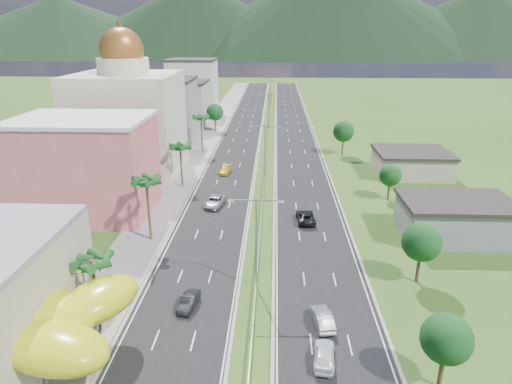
# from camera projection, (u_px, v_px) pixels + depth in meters

# --- Properties ---
(ground) EXTENTS (500.00, 500.00, 0.00)m
(ground) POSITION_uv_depth(u_px,v_px,m) (252.00, 343.00, 43.68)
(ground) COLOR #2D5119
(ground) RESTS_ON ground
(road_left) EXTENTS (11.00, 260.00, 0.04)m
(road_left) POSITION_uv_depth(u_px,v_px,m) (242.00, 135.00, 128.60)
(road_left) COLOR black
(road_left) RESTS_ON ground
(road_right) EXTENTS (11.00, 260.00, 0.04)m
(road_right) POSITION_uv_depth(u_px,v_px,m) (295.00, 136.00, 128.00)
(road_right) COLOR black
(road_right) RESTS_ON ground
(sidewalk_left) EXTENTS (7.00, 260.00, 0.12)m
(sidewalk_left) POSITION_uv_depth(u_px,v_px,m) (208.00, 135.00, 128.96)
(sidewalk_left) COLOR gray
(sidewalk_left) RESTS_ON ground
(median_guardrail) EXTENTS (0.10, 216.06, 0.76)m
(median_guardrail) POSITION_uv_depth(u_px,v_px,m) (267.00, 149.00, 111.16)
(median_guardrail) COLOR gray
(median_guardrail) RESTS_ON ground
(streetlight_median_b) EXTENTS (6.04, 0.25, 11.00)m
(streetlight_median_b) POSITION_uv_depth(u_px,v_px,m) (256.00, 234.00, 50.81)
(streetlight_median_b) COLOR gray
(streetlight_median_b) RESTS_ON ground
(streetlight_median_c) EXTENTS (6.04, 0.25, 11.00)m
(streetlight_median_c) POSITION_uv_depth(u_px,v_px,m) (265.00, 147.00, 88.42)
(streetlight_median_c) COLOR gray
(streetlight_median_c) RESTS_ON ground
(streetlight_median_d) EXTENTS (6.04, 0.25, 11.00)m
(streetlight_median_d) POSITION_uv_depth(u_px,v_px,m) (269.00, 108.00, 130.73)
(streetlight_median_d) COLOR gray
(streetlight_median_d) RESTS_ON ground
(streetlight_median_e) EXTENTS (6.04, 0.25, 11.00)m
(streetlight_median_e) POSITION_uv_depth(u_px,v_px,m) (271.00, 89.00, 173.04)
(streetlight_median_e) COLOR gray
(streetlight_median_e) RESTS_ON ground
(lime_canopy) EXTENTS (18.00, 15.00, 7.40)m
(lime_canopy) POSITION_uv_depth(u_px,v_px,m) (16.00, 318.00, 39.03)
(lime_canopy) COLOR #C3C713
(lime_canopy) RESTS_ON ground
(pink_shophouse) EXTENTS (20.00, 15.00, 15.00)m
(pink_shophouse) POSITION_uv_depth(u_px,v_px,m) (86.00, 168.00, 72.35)
(pink_shophouse) COLOR #D5576D
(pink_shophouse) RESTS_ON ground
(domed_building) EXTENTS (20.00, 20.00, 28.70)m
(domed_building) POSITION_uv_depth(u_px,v_px,m) (128.00, 117.00, 92.67)
(domed_building) COLOR beige
(domed_building) RESTS_ON ground
(midrise_grey) EXTENTS (16.00, 15.00, 16.00)m
(midrise_grey) POSITION_uv_depth(u_px,v_px,m) (163.00, 112.00, 117.27)
(midrise_grey) COLOR gray
(midrise_grey) RESTS_ON ground
(midrise_beige) EXTENTS (16.00, 15.00, 13.00)m
(midrise_beige) POSITION_uv_depth(u_px,v_px,m) (180.00, 105.00, 138.47)
(midrise_beige) COLOR #BBAB9A
(midrise_beige) RESTS_ON ground
(midrise_white) EXTENTS (16.00, 15.00, 18.00)m
(midrise_white) POSITION_uv_depth(u_px,v_px,m) (193.00, 87.00, 159.25)
(midrise_white) COLOR silver
(midrise_white) RESTS_ON ground
(shed_near) EXTENTS (15.00, 10.00, 5.00)m
(shed_near) POSITION_uv_depth(u_px,v_px,m) (456.00, 220.00, 65.23)
(shed_near) COLOR gray
(shed_near) RESTS_ON ground
(shed_far) EXTENTS (14.00, 12.00, 4.40)m
(shed_far) POSITION_uv_depth(u_px,v_px,m) (411.00, 164.00, 93.46)
(shed_far) COLOR #BBAB9A
(shed_far) RESTS_ON ground
(palm_tree_b) EXTENTS (3.60, 3.60, 8.10)m
(palm_tree_b) POSITION_uv_depth(u_px,v_px,m) (92.00, 264.00, 43.79)
(palm_tree_b) COLOR #47301C
(palm_tree_b) RESTS_ON ground
(palm_tree_c) EXTENTS (3.60, 3.60, 9.60)m
(palm_tree_c) POSITION_uv_depth(u_px,v_px,m) (146.00, 183.00, 62.11)
(palm_tree_c) COLOR #47301C
(palm_tree_c) RESTS_ON ground
(palm_tree_d) EXTENTS (3.60, 3.60, 8.60)m
(palm_tree_d) POSITION_uv_depth(u_px,v_px,m) (180.00, 148.00, 84.06)
(palm_tree_d) COLOR #47301C
(palm_tree_d) RESTS_ON ground
(palm_tree_e) EXTENTS (3.60, 3.60, 9.40)m
(palm_tree_e) POSITION_uv_depth(u_px,v_px,m) (201.00, 119.00, 107.31)
(palm_tree_e) COLOR #47301C
(palm_tree_e) RESTS_ON ground
(leafy_tree_lfar) EXTENTS (4.90, 4.90, 8.05)m
(leafy_tree_lfar) POSITION_uv_depth(u_px,v_px,m) (215.00, 112.00, 131.74)
(leafy_tree_lfar) COLOR #47301C
(leafy_tree_lfar) RESTS_ON ground
(leafy_tree_ra) EXTENTS (4.20, 4.20, 6.90)m
(leafy_tree_ra) POSITION_uv_depth(u_px,v_px,m) (446.00, 339.00, 36.73)
(leafy_tree_ra) COLOR #47301C
(leafy_tree_ra) RESTS_ON ground
(leafy_tree_rb) EXTENTS (4.55, 4.55, 7.47)m
(leafy_tree_rb) POSITION_uv_depth(u_px,v_px,m) (422.00, 242.00, 52.46)
(leafy_tree_rb) COLOR #47301C
(leafy_tree_rb) RESTS_ON ground
(leafy_tree_rc) EXTENTS (3.85, 3.85, 6.33)m
(leafy_tree_rc) POSITION_uv_depth(u_px,v_px,m) (390.00, 175.00, 78.94)
(leafy_tree_rc) COLOR #47301C
(leafy_tree_rc) RESTS_ON ground
(leafy_tree_rd) EXTENTS (4.90, 4.90, 8.05)m
(leafy_tree_rd) POSITION_uv_depth(u_px,v_px,m) (343.00, 132.00, 106.90)
(leafy_tree_rd) COLOR #47301C
(leafy_tree_rd) RESTS_ON ground
(mountain_ridge) EXTENTS (860.00, 140.00, 90.00)m
(mountain_ridge) POSITION_uv_depth(u_px,v_px,m) (333.00, 58.00, 464.41)
(mountain_ridge) COLOR black
(mountain_ridge) RESTS_ON ground
(car_dark_left) EXTENTS (2.09, 4.37, 1.38)m
(car_dark_left) POSITION_uv_depth(u_px,v_px,m) (189.00, 301.00, 49.01)
(car_dark_left) COLOR black
(car_dark_left) RESTS_ON road_left
(car_silver_mid_left) EXTENTS (3.54, 6.11, 1.60)m
(car_silver_mid_left) POSITION_uv_depth(u_px,v_px,m) (215.00, 201.00, 76.96)
(car_silver_mid_left) COLOR #97999E
(car_silver_mid_left) RESTS_ON road_left
(car_yellow_far_left) EXTENTS (2.47, 4.85, 1.35)m
(car_yellow_far_left) POSITION_uv_depth(u_px,v_px,m) (225.00, 170.00, 94.33)
(car_yellow_far_left) COLOR yellow
(car_yellow_far_left) RESTS_ON road_left
(car_white_near_right) EXTENTS (2.35, 4.80, 1.57)m
(car_white_near_right) POSITION_uv_depth(u_px,v_px,m) (324.00, 355.00, 40.83)
(car_white_near_right) COLOR white
(car_white_near_right) RESTS_ON road_right
(car_silver_right) EXTENTS (2.30, 4.90, 1.55)m
(car_silver_right) POSITION_uv_depth(u_px,v_px,m) (322.00, 318.00, 46.00)
(car_silver_right) COLOR #97999E
(car_silver_right) RESTS_ON road_right
(car_dark_far_right) EXTENTS (2.98, 5.87, 1.59)m
(car_dark_far_right) POSITION_uv_depth(u_px,v_px,m) (306.00, 217.00, 70.72)
(car_dark_far_right) COLOR black
(car_dark_far_right) RESTS_ON road_right
(motorcycle) EXTENTS (0.64, 1.86, 1.18)m
(motorcycle) POSITION_uv_depth(u_px,v_px,m) (153.00, 277.00, 53.98)
(motorcycle) COLOR black
(motorcycle) RESTS_ON road_left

